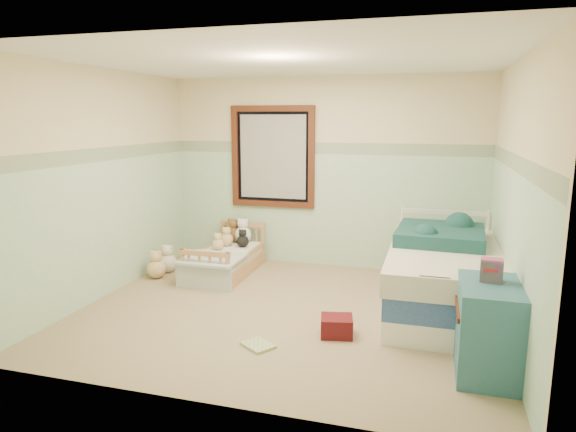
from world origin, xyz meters
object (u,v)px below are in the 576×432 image
(twin_bed_frame, at_px, (442,299))
(plush_floor_cream, at_px, (168,263))
(plush_floor_tan, at_px, (156,269))
(dresser, at_px, (488,329))
(red_pillow, at_px, (337,326))
(toddler_bed_frame, at_px, (226,267))
(floor_book, at_px, (258,345))

(twin_bed_frame, bearing_deg, plush_floor_cream, 173.79)
(plush_floor_tan, bearing_deg, dresser, -20.72)
(dresser, bearing_deg, red_pillow, 164.23)
(plush_floor_tan, bearing_deg, red_pillow, -23.11)
(toddler_bed_frame, distance_m, plush_floor_tan, 0.86)
(toddler_bed_frame, height_order, plush_floor_cream, plush_floor_cream)
(dresser, distance_m, floor_book, 1.90)
(twin_bed_frame, bearing_deg, dresser, -76.41)
(twin_bed_frame, height_order, red_pillow, twin_bed_frame)
(plush_floor_cream, bearing_deg, plush_floor_tan, -92.58)
(red_pillow, bearing_deg, dresser, -15.77)
(plush_floor_tan, xyz_separation_m, dresser, (3.73, -1.41, 0.24))
(twin_bed_frame, bearing_deg, plush_floor_tan, 178.16)
(plush_floor_cream, distance_m, floor_book, 2.54)
(toddler_bed_frame, bearing_deg, twin_bed_frame, -11.44)
(dresser, bearing_deg, twin_bed_frame, 103.59)
(toddler_bed_frame, height_order, floor_book, toddler_bed_frame)
(toddler_bed_frame, height_order, plush_floor_tan, plush_floor_tan)
(red_pillow, bearing_deg, plush_floor_tan, 156.89)
(toddler_bed_frame, relative_size, twin_bed_frame, 0.61)
(toddler_bed_frame, distance_m, plush_floor_cream, 0.76)
(toddler_bed_frame, distance_m, twin_bed_frame, 2.72)
(red_pillow, bearing_deg, plush_floor_cream, 151.89)
(red_pillow, height_order, floor_book, red_pillow)
(plush_floor_tan, distance_m, red_pillow, 2.69)
(plush_floor_tan, relative_size, dresser, 0.33)
(plush_floor_cream, relative_size, floor_book, 0.91)
(plush_floor_tan, distance_m, dresser, 3.99)
(toddler_bed_frame, height_order, red_pillow, red_pillow)
(toddler_bed_frame, height_order, twin_bed_frame, twin_bed_frame)
(plush_floor_cream, relative_size, plush_floor_tan, 1.03)
(plush_floor_tan, height_order, twin_bed_frame, plush_floor_tan)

